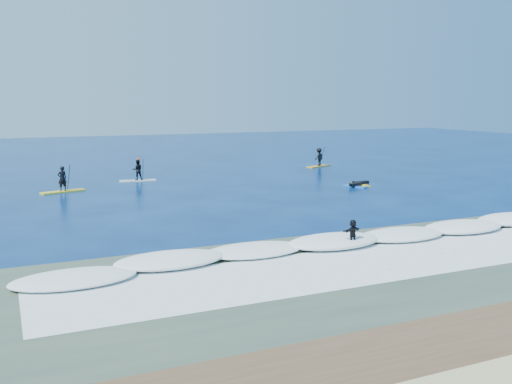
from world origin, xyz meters
name	(u,v)px	position (x,y,z in m)	size (l,w,h in m)	color
ground	(293,206)	(0.00, 0.00, 0.00)	(160.00, 160.00, 0.00)	#031746
shallow_water	(443,260)	(0.00, -14.00, 0.01)	(90.00, 13.00, 0.01)	#324536
breaking_wave	(387,240)	(0.00, -10.00, 0.00)	(40.00, 6.00, 0.30)	white
whitewater	(428,255)	(0.00, -13.00, 0.00)	(34.00, 5.00, 0.02)	silver
sup_paddler_left	(63,183)	(-13.14, 12.26, 0.72)	(3.37, 1.73, 2.29)	yellow
sup_paddler_center	(138,172)	(-6.66, 15.80, 0.80)	(3.10, 1.05, 2.13)	silver
sup_paddler_right	(319,158)	(13.00, 18.76, 0.88)	(3.28, 1.98, 2.26)	gold
prone_paddler_near	(360,184)	(9.35, 5.93, 0.15)	(1.64, 2.09, 0.43)	yellow
prone_paddler_far	(355,185)	(8.46, 5.33, 0.14)	(1.54, 2.05, 0.42)	blue
wave_surfer	(353,234)	(-2.49, -10.69, 0.72)	(1.76, 0.83, 1.23)	white
marker_buoy	(138,161)	(-3.57, 29.33, 0.33)	(0.31, 0.31, 0.75)	#EF3E15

